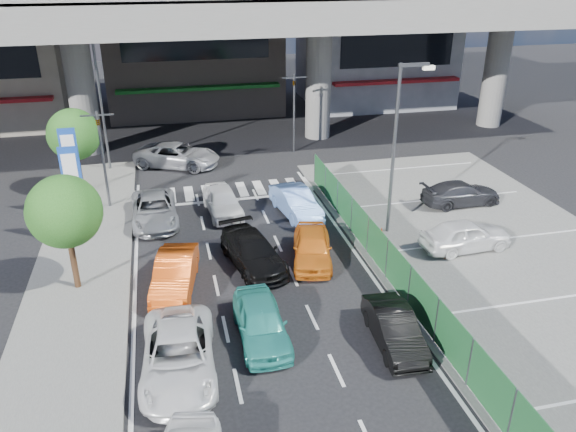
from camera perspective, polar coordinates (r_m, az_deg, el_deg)
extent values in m
plane|color=black|center=(20.75, -1.90, -10.82)|extent=(120.00, 120.00, 0.00)
cube|color=#585856|center=(26.27, 21.48, -4.37)|extent=(12.00, 28.00, 0.06)
cube|color=#585856|center=(24.14, -20.51, -6.81)|extent=(4.00, 30.00, 0.12)
cylinder|color=slate|center=(39.70, -20.20, 11.62)|extent=(1.80, 1.80, 8.00)
cylinder|color=slate|center=(40.94, 3.11, 13.43)|extent=(1.80, 1.80, 8.00)
cylinder|color=slate|center=(46.74, 20.33, 13.41)|extent=(1.80, 1.80, 8.00)
cube|color=slate|center=(38.81, -8.89, 20.02)|extent=(64.00, 14.00, 2.00)
cube|color=gray|center=(49.87, -9.92, 19.24)|extent=(14.00, 10.00, 15.00)
cube|color=#156A1F|center=(45.53, -9.03, 12.79)|extent=(12.60, 1.60, 0.25)
cube|color=black|center=(44.82, -9.52, 19.63)|extent=(11.20, 0.10, 6.75)
cube|color=gray|center=(52.55, 8.86, 17.94)|extent=(12.00, 10.00, 12.00)
cube|color=#A6141A|center=(48.39, 10.83, 13.37)|extent=(10.80, 1.60, 0.25)
cube|color=black|center=(47.88, 11.17, 17.84)|extent=(9.60, 0.10, 5.40)
cylinder|color=#595B60|center=(30.25, -18.23, 5.30)|extent=(0.14, 0.14, 5.20)
cube|color=#595B60|center=(29.59, -18.85, 9.68)|extent=(1.60, 0.08, 0.08)
imported|color=black|center=(29.66, -18.77, 9.12)|extent=(0.26, 1.24, 0.50)
cylinder|color=#595B60|center=(37.81, 0.62, 10.32)|extent=(0.14, 0.14, 5.20)
cube|color=#595B60|center=(37.28, 0.63, 13.89)|extent=(1.60, 0.08, 0.08)
imported|color=black|center=(37.33, 0.63, 13.44)|extent=(0.26, 1.24, 0.50)
cylinder|color=#595B60|center=(26.03, 10.67, 6.30)|extent=(0.16, 0.16, 8.00)
cube|color=#595B60|center=(25.33, 12.68, 14.76)|extent=(1.40, 0.15, 0.15)
cube|color=silver|center=(25.66, 14.10, 14.40)|extent=(0.50, 0.22, 0.18)
cylinder|color=#595B60|center=(35.65, -18.40, 10.50)|extent=(0.16, 0.16, 8.00)
cube|color=#595B60|center=(34.92, -18.27, 16.80)|extent=(1.40, 0.15, 0.15)
cube|color=silver|center=(34.89, -17.05, 16.69)|extent=(0.50, 0.22, 0.18)
cylinder|color=#595B60|center=(27.22, -20.42, -0.63)|extent=(0.10, 0.10, 2.20)
cube|color=#163E9C|center=(26.44, -21.09, 3.48)|extent=(0.80, 0.12, 3.00)
cube|color=white|center=(26.37, -21.10, 3.43)|extent=(0.60, 0.02, 2.40)
cylinder|color=#595B60|center=(30.01, -20.61, 1.70)|extent=(0.10, 0.10, 2.20)
cube|color=#163E9C|center=(29.30, -21.22, 5.48)|extent=(0.80, 0.12, 3.00)
cube|color=white|center=(29.24, -21.24, 5.43)|extent=(0.60, 0.02, 2.40)
cylinder|color=#382314|center=(23.59, -20.92, -4.45)|extent=(0.24, 0.24, 2.40)
sphere|color=#1C4A15|center=(22.66, -21.76, 0.42)|extent=(2.80, 2.80, 2.80)
cylinder|color=#382314|center=(33.25, -20.37, 4.14)|extent=(0.24, 0.24, 2.40)
sphere|color=#1C4A15|center=(32.59, -20.95, 7.75)|extent=(2.80, 2.80, 2.80)
imported|color=white|center=(18.53, -11.07, -13.70)|extent=(2.55, 5.08, 1.38)
imported|color=teal|center=(19.63, -2.75, -10.69)|extent=(1.64, 4.06, 1.38)
imported|color=black|center=(19.75, 10.76, -11.18)|extent=(1.54, 3.82, 1.24)
imported|color=#DE4F11|center=(22.78, -11.41, -5.73)|extent=(2.21, 4.39, 1.38)
imported|color=black|center=(24.00, -3.59, -3.64)|extent=(2.72, 4.85, 1.33)
imported|color=orange|center=(24.30, 2.47, -3.15)|extent=(2.53, 4.32, 1.38)
imported|color=#989B9E|center=(28.64, -13.42, 0.61)|extent=(2.31, 4.78, 1.31)
imported|color=white|center=(28.99, -6.66, 1.52)|extent=(1.95, 4.17, 1.38)
imported|color=#6894E0|center=(28.67, 0.80, 1.42)|extent=(2.09, 4.36, 1.38)
imported|color=#ABABB2|center=(36.15, -11.19, 6.07)|extent=(5.83, 4.45, 1.47)
imported|color=white|center=(26.37, 17.61, -1.85)|extent=(4.19, 1.89, 1.40)
imported|color=#2B2B30|center=(31.17, 17.16, 2.22)|extent=(4.32, 1.87, 1.24)
cone|color=red|center=(26.36, 9.44, -1.83)|extent=(0.38, 0.38, 0.69)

